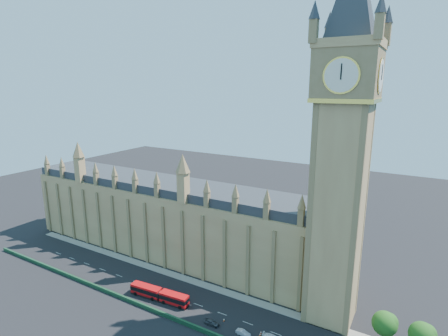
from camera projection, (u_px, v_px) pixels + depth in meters
The scene contains 13 objects.
ground at pixel (187, 301), 102.98m from camera, with size 400.00×400.00×0.00m, color black.
palace_westminster at pixel (166, 217), 130.53m from camera, with size 120.00×20.00×28.00m.
elizabeth_tower at pixel (345, 117), 83.77m from camera, with size 20.59×20.59×105.00m.
bridge_parapet at pixel (168, 316), 95.26m from camera, with size 160.00×0.60×1.20m, color #1E4C2D.
kerb_north at pixel (205, 285), 110.97m from camera, with size 160.00×3.00×0.16m, color gray.
tree_east_near at pixel (386, 323), 84.73m from camera, with size 6.00×6.00×8.50m.
tree_east_far at pixel (423, 335), 80.83m from camera, with size 6.00×6.00×8.50m.
red_bus at pixel (159, 294), 103.21m from camera, with size 19.39×4.44×3.27m.
car_grey at pixel (212, 322), 92.45m from camera, with size 1.65×4.11×1.40m, color #3E4046.
car_silver at pixel (243, 333), 88.62m from camera, with size 1.37×3.92×1.29m, color #B4B6BC.
cone_a at pixel (260, 335), 88.39m from camera, with size 0.53×0.53×0.74m.
cone_b at pixel (261, 333), 89.18m from camera, with size 0.54×0.54×0.67m.
cone_c at pixel (224, 320), 94.04m from camera, with size 0.56×0.56×0.70m.
Camera 1 is at (55.16, -73.54, 61.74)m, focal length 28.00 mm.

